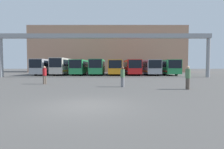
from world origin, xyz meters
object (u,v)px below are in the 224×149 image
(bus_slot_1, at_px, (64,65))
(bus_slot_2, at_px, (81,66))
(bus_slot_6, at_px, (149,66))
(bus_slot_5, at_px, (132,66))
(bus_slot_7, at_px, (166,66))
(bus_slot_3, at_px, (98,66))
(bus_slot_0, at_px, (47,66))
(pedestrian_mid_left, at_px, (188,77))
(bus_slot_4, at_px, (115,66))
(pedestrian_near_center, at_px, (45,75))
(pedestrian_mid_right, at_px, (123,76))

(bus_slot_1, relative_size, bus_slot_2, 0.90)
(bus_slot_6, bearing_deg, bus_slot_2, 176.95)
(bus_slot_5, xyz_separation_m, bus_slot_7, (7.10, -0.41, -0.01))
(bus_slot_3, distance_m, bus_slot_6, 10.66)
(bus_slot_1, bearing_deg, bus_slot_7, 0.52)
(bus_slot_0, relative_size, bus_slot_6, 1.13)
(bus_slot_1, xyz_separation_m, bus_slot_6, (17.74, -0.17, -0.19))
(bus_slot_5, bearing_deg, pedestrian_mid_left, -85.49)
(bus_slot_6, relative_size, bus_slot_7, 0.93)
(bus_slot_4, xyz_separation_m, pedestrian_near_center, (-7.37, -18.87, -0.75))
(bus_slot_4, distance_m, bus_slot_5, 3.57)
(bus_slot_5, distance_m, bus_slot_7, 7.11)
(bus_slot_4, xyz_separation_m, pedestrian_mid_left, (5.38, -22.79, -0.74))
(pedestrian_mid_right, bearing_deg, bus_slot_6, 124.27)
(bus_slot_0, bearing_deg, pedestrian_near_center, -70.39)
(bus_slot_2, bearing_deg, bus_slot_4, -3.21)
(bus_slot_1, xyz_separation_m, pedestrian_near_center, (3.28, -18.68, -0.94))
(bus_slot_7, bearing_deg, bus_slot_6, -174.10)
(bus_slot_3, xyz_separation_m, pedestrian_mid_right, (3.91, -21.26, -0.84))
(bus_slot_3, relative_size, pedestrian_mid_left, 5.99)
(bus_slot_6, distance_m, pedestrian_near_center, 23.50)
(bus_slot_1, distance_m, bus_slot_5, 14.21)
(bus_slot_2, distance_m, bus_slot_7, 17.75)
(bus_slot_5, distance_m, pedestrian_near_center, 22.18)
(bus_slot_2, xyz_separation_m, bus_slot_3, (3.55, -0.33, 0.05))
(bus_slot_4, relative_size, bus_slot_7, 1.00)
(pedestrian_mid_right, bearing_deg, bus_slot_4, 143.16)
(bus_slot_2, bearing_deg, bus_slot_6, -3.05)
(bus_slot_1, relative_size, pedestrian_near_center, 5.77)
(bus_slot_5, bearing_deg, bus_slot_6, -12.41)
(bus_slot_5, relative_size, pedestrian_mid_right, 6.58)
(bus_slot_3, xyz_separation_m, bus_slot_7, (14.20, -0.06, -0.06))
(pedestrian_near_center, bearing_deg, bus_slot_6, -0.62)
(bus_slot_0, distance_m, bus_slot_6, 21.30)
(bus_slot_1, height_order, bus_slot_4, bus_slot_1)
(bus_slot_7, bearing_deg, bus_slot_3, 179.78)
(bus_slot_4, bearing_deg, pedestrian_near_center, -111.33)
(bus_slot_7, bearing_deg, bus_slot_2, 178.74)
(bus_slot_0, relative_size, bus_slot_4, 1.05)
(bus_slot_5, height_order, pedestrian_mid_left, bus_slot_5)
(bus_slot_0, xyz_separation_m, bus_slot_2, (7.10, 0.11, -0.06))
(bus_slot_0, distance_m, bus_slot_1, 3.58)
(bus_slot_5, xyz_separation_m, pedestrian_mid_left, (1.83, -23.21, -0.76))
(bus_slot_4, height_order, bus_slot_7, bus_slot_7)
(bus_slot_2, height_order, pedestrian_mid_left, bus_slot_2)
(pedestrian_mid_right, height_order, pedestrian_mid_left, pedestrian_mid_left)
(bus_slot_4, distance_m, bus_slot_7, 10.65)
(bus_slot_1, distance_m, pedestrian_mid_left, 27.73)
(bus_slot_1, height_order, bus_slot_7, bus_slot_1)
(pedestrian_mid_right, relative_size, pedestrian_mid_left, 0.97)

